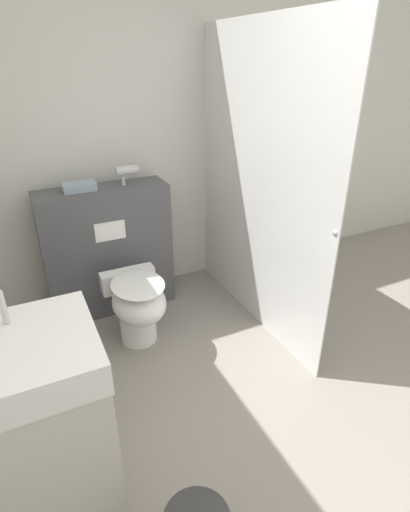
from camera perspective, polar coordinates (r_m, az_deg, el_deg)
name	(u,v)px	position (r m, az deg, el deg)	size (l,w,h in m)	color
ground_plane	(324,504)	(2.23, 16.58, -30.79)	(12.00, 12.00, 0.00)	gray
wall_back	(146,141)	(3.30, -8.45, 15.89)	(8.00, 0.06, 2.50)	silver
partition_panel	(108,250)	(3.19, -13.65, 0.80)	(0.96, 0.31, 1.00)	#4C4C51
shower_glass	(258,187)	(2.82, 7.52, 9.72)	(0.04, 1.63, 2.08)	silver
toilet	(138,305)	(2.81, -9.60, -6.88)	(0.39, 0.53, 0.51)	white
sink_vanity	(35,437)	(1.89, -23.17, -22.72)	(0.59, 0.52, 1.08)	beige
hair_drier	(128,171)	(3.03, -10.99, 11.84)	(0.19, 0.07, 0.14)	#B7B7BC
folded_towel	(79,186)	(2.99, -17.54, 9.45)	(0.23, 0.15, 0.06)	#8C9EAD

